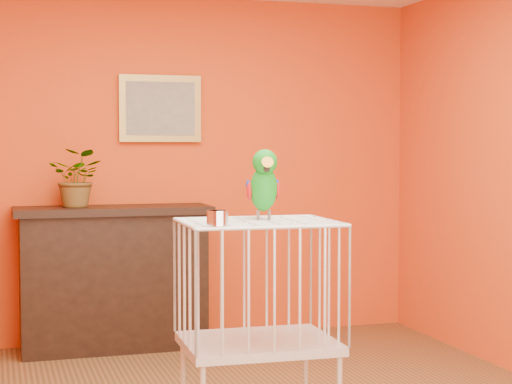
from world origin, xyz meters
name	(u,v)px	position (x,y,z in m)	size (l,w,h in m)	color
room_shell	(243,123)	(0.00, 0.00, 1.58)	(4.50, 4.50, 4.50)	#D84514
console_cabinet	(113,278)	(-0.39, 2.01, 0.52)	(1.39, 0.50, 1.03)	black
potted_plant	(78,185)	(-0.63, 1.98, 1.20)	(0.37, 0.41, 0.32)	#26722D
framed_picture	(160,109)	(0.00, 2.22, 1.75)	(0.62, 0.04, 0.50)	#AF903E
birdcage	(258,332)	(0.00, -0.27, 0.58)	(0.74, 0.58, 1.11)	beige
feed_cup	(217,218)	(-0.26, -0.48, 1.15)	(0.10, 0.10, 0.07)	silver
parrot	(264,184)	(0.05, -0.20, 1.28)	(0.17, 0.31, 0.35)	#59544C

